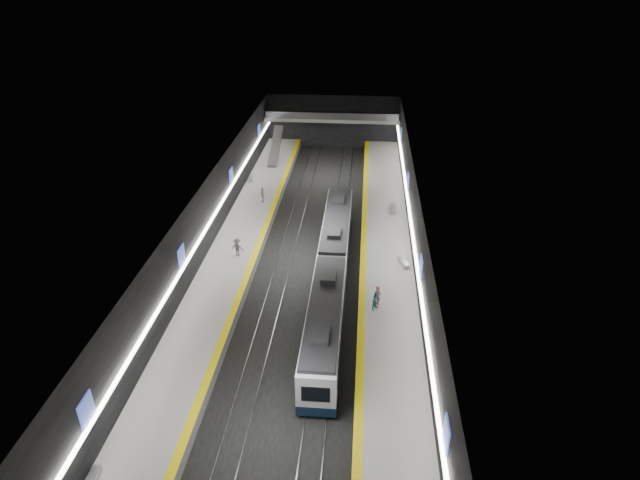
# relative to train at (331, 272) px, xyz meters

# --- Properties ---
(ground) EXTENTS (70.00, 70.00, 0.00)m
(ground) POSITION_rel_train_xyz_m (-2.50, 5.32, -2.20)
(ground) COLOR black
(ground) RESTS_ON ground
(ceiling) EXTENTS (20.00, 70.00, 0.04)m
(ceiling) POSITION_rel_train_xyz_m (-2.50, 5.32, 5.80)
(ceiling) COLOR beige
(ceiling) RESTS_ON wall_left
(wall_left) EXTENTS (0.04, 70.00, 8.00)m
(wall_left) POSITION_rel_train_xyz_m (-12.50, 5.32, 1.80)
(wall_left) COLOR black
(wall_left) RESTS_ON ground
(wall_right) EXTENTS (0.04, 70.00, 8.00)m
(wall_right) POSITION_rel_train_xyz_m (7.50, 5.32, 1.80)
(wall_right) COLOR black
(wall_right) RESTS_ON ground
(wall_back) EXTENTS (20.00, 0.04, 8.00)m
(wall_back) POSITION_rel_train_xyz_m (-2.50, 40.32, 1.80)
(wall_back) COLOR black
(wall_back) RESTS_ON ground
(platform_left) EXTENTS (5.00, 70.00, 1.00)m
(platform_left) POSITION_rel_train_xyz_m (-10.00, 5.32, -1.70)
(platform_left) COLOR slate
(platform_left) RESTS_ON ground
(tile_surface_left) EXTENTS (5.00, 70.00, 0.02)m
(tile_surface_left) POSITION_rel_train_xyz_m (-10.00, 5.32, -1.19)
(tile_surface_left) COLOR #ADADA8
(tile_surface_left) RESTS_ON platform_left
(tactile_strip_left) EXTENTS (0.60, 70.00, 0.02)m
(tactile_strip_left) POSITION_rel_train_xyz_m (-7.80, 5.32, -1.18)
(tactile_strip_left) COLOR yellow
(tactile_strip_left) RESTS_ON platform_left
(platform_right) EXTENTS (5.00, 70.00, 1.00)m
(platform_right) POSITION_rel_train_xyz_m (5.00, 5.32, -1.70)
(platform_right) COLOR slate
(platform_right) RESTS_ON ground
(tile_surface_right) EXTENTS (5.00, 70.00, 0.02)m
(tile_surface_right) POSITION_rel_train_xyz_m (5.00, 5.32, -1.19)
(tile_surface_right) COLOR #ADADA8
(tile_surface_right) RESTS_ON platform_right
(tactile_strip_right) EXTENTS (0.60, 70.00, 0.02)m
(tactile_strip_right) POSITION_rel_train_xyz_m (2.80, 5.32, -1.18)
(tactile_strip_right) COLOR yellow
(tactile_strip_right) RESTS_ON platform_right
(rails) EXTENTS (6.52, 70.00, 0.12)m
(rails) POSITION_rel_train_xyz_m (-2.50, 5.32, -2.14)
(rails) COLOR gray
(rails) RESTS_ON ground
(train) EXTENTS (2.69, 30.04, 3.60)m
(train) POSITION_rel_train_xyz_m (0.00, 0.00, 0.00)
(train) COLOR #0E1C36
(train) RESTS_ON ground
(ad_posters) EXTENTS (19.94, 53.50, 2.20)m
(ad_posters) POSITION_rel_train_xyz_m (-2.50, 6.32, 2.30)
(ad_posters) COLOR #455DCF
(ad_posters) RESTS_ON wall_left
(cove_light_left) EXTENTS (0.25, 68.60, 0.12)m
(cove_light_left) POSITION_rel_train_xyz_m (-12.30, 5.32, 1.60)
(cove_light_left) COLOR white
(cove_light_left) RESTS_ON wall_left
(cove_light_right) EXTENTS (0.25, 68.60, 0.12)m
(cove_light_right) POSITION_rel_train_xyz_m (7.30, 5.32, 1.60)
(cove_light_right) COLOR white
(cove_light_right) RESTS_ON wall_right
(mezzanine_bridge) EXTENTS (20.00, 3.00, 1.50)m
(mezzanine_bridge) POSITION_rel_train_xyz_m (-2.50, 38.25, 2.84)
(mezzanine_bridge) COLOR gray
(mezzanine_bridge) RESTS_ON wall_left
(escalator) EXTENTS (1.20, 7.50, 3.92)m
(escalator) POSITION_rel_train_xyz_m (-10.00, 31.32, 0.70)
(escalator) COLOR #99999E
(escalator) RESTS_ON platform_left
(bench_left_near) EXTENTS (0.61, 1.75, 0.42)m
(bench_left_near) POSITION_rel_train_xyz_m (-12.00, -21.47, -0.99)
(bench_left_near) COLOR #99999E
(bench_left_near) RESTS_ON platform_left
(bench_left_far) EXTENTS (0.79, 1.72, 0.41)m
(bench_left_far) POSITION_rel_train_xyz_m (-12.00, 23.23, -0.99)
(bench_left_far) COLOR #99999E
(bench_left_far) RESTS_ON platform_left
(bench_right_near) EXTENTS (1.06, 1.93, 0.45)m
(bench_right_near) POSITION_rel_train_xyz_m (6.59, 3.74, -0.97)
(bench_right_near) COLOR #99999E
(bench_right_near) RESTS_ON platform_right
(bench_right_far) EXTENTS (0.60, 2.05, 0.50)m
(bench_right_far) POSITION_rel_train_xyz_m (6.01, 15.55, -0.95)
(bench_right_far) COLOR #99999E
(bench_right_far) RESTS_ON platform_right
(passenger_right_a) EXTENTS (0.66, 0.80, 1.89)m
(passenger_right_a) POSITION_rel_train_xyz_m (4.10, -3.09, -0.25)
(passenger_right_a) COLOR #B14245
(passenger_right_a) RESTS_ON platform_right
(passenger_right_b) EXTENTS (1.04, 1.08, 1.75)m
(passenger_right_b) POSITION_rel_train_xyz_m (3.98, -3.59, -0.32)
(passenger_right_b) COLOR teal
(passenger_right_b) RESTS_ON platform_right
(passenger_left_a) EXTENTS (0.54, 1.10, 1.81)m
(passenger_left_a) POSITION_rel_train_xyz_m (-9.21, 16.68, -0.29)
(passenger_left_a) COLOR #BDB6AD
(passenger_left_a) RESTS_ON platform_left
(passenger_left_b) EXTENTS (1.32, 0.96, 1.83)m
(passenger_left_b) POSITION_rel_train_xyz_m (-9.39, 4.10, -0.28)
(passenger_left_b) COLOR #45454D
(passenger_left_b) RESTS_ON platform_left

